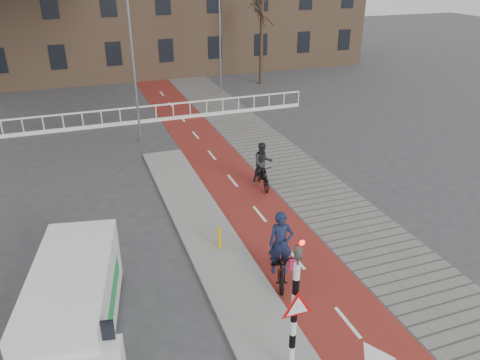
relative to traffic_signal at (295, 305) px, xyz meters
name	(u,v)px	position (x,y,z in m)	size (l,w,h in m)	color
ground	(278,311)	(0.60, 2.02, -1.99)	(120.00, 120.00, 0.00)	#38383A
bike_lane	(218,163)	(2.10, 12.02, -1.98)	(2.50, 60.00, 0.01)	maroon
sidewalk	(275,155)	(4.90, 12.02, -1.98)	(3.00, 60.00, 0.01)	slate
curb_island	(210,238)	(-0.10, 6.02, -1.93)	(1.80, 16.00, 0.12)	gray
traffic_signal	(295,305)	(0.00, 0.00, 0.00)	(0.80, 0.80, 3.68)	black
bollard	(219,238)	(0.01, 5.24, -1.50)	(0.12, 0.12, 0.73)	#E2AF0C
cyclist_near	(280,257)	(1.22, 3.31, -1.26)	(1.36, 2.21, 2.15)	black
cyclist_far	(263,169)	(3.05, 9.07, -1.19)	(0.87, 1.81, 1.90)	black
van	(75,301)	(-4.35, 2.98, -0.98)	(2.59, 4.70, 1.91)	silver
railing	(64,126)	(-4.40, 19.02, -1.68)	(28.00, 0.10, 0.99)	silver
tree_right	(261,38)	(9.62, 25.33, 1.29)	(0.25, 0.25, 6.57)	black
streetlight_near	(133,65)	(-0.78, 16.01, 1.89)	(0.12, 0.12, 7.76)	slate
streetlight_right	(220,32)	(6.00, 23.76, 2.12)	(0.12, 0.12, 8.21)	slate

